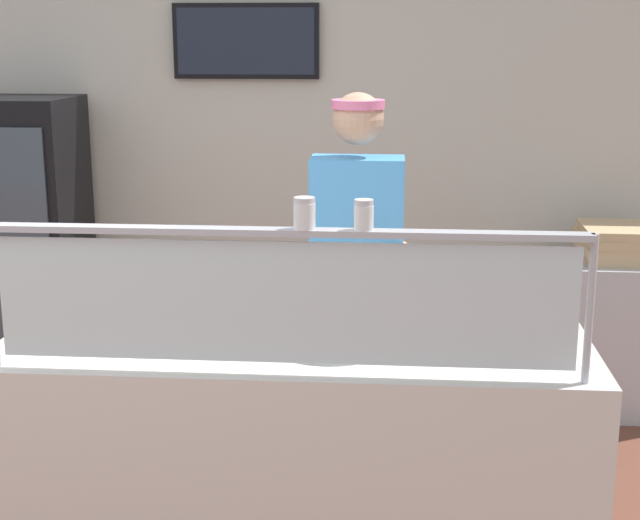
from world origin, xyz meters
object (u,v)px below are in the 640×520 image
pizza_server (318,335)px  pepper_flake_shaker (364,217)px  worker_figure (357,276)px  pizza_box_stack (621,243)px  drink_fridge (17,246)px  parmesan_shaker (304,215)px  pizza_tray (331,340)px

pizza_server → pepper_flake_shaker: (0.16, -0.28, 0.47)m
pepper_flake_shaker → worker_figure: bearing=93.1°
worker_figure → pizza_box_stack: (1.34, 1.13, -0.09)m
pizza_server → worker_figure: (0.10, 0.74, 0.02)m
pepper_flake_shaker → pizza_box_stack: bearing=59.1°
worker_figure → pizza_box_stack: worker_figure is taller
drink_fridge → pizza_box_stack: (3.30, -0.04, 0.09)m
parmesan_shaker → pepper_flake_shaker: 0.18m
parmesan_shaker → worker_figure: size_ratio=0.05×
pizza_tray → parmesan_shaker: 0.58m
pizza_tray → worker_figure: bearing=85.0°
parmesan_shaker → drink_fridge: drink_fridge is taller
pizza_tray → pepper_flake_shaker: (0.12, -0.30, 0.49)m
pepper_flake_shaker → drink_fridge: size_ratio=0.06×
parmesan_shaker → pizza_box_stack: parmesan_shaker is taller
pizza_server → drink_fridge: size_ratio=0.17×
worker_figure → pizza_box_stack: bearing=40.2°
parmesan_shaker → worker_figure: worker_figure is taller
pizza_tray → pizza_server: pizza_server is taller
pizza_tray → pizza_box_stack: pizza_box_stack is taller
pizza_server → parmesan_shaker: parmesan_shaker is taller
pepper_flake_shaker → pizza_box_stack: (1.29, 2.15, -0.54)m
pepper_flake_shaker → pizza_box_stack: pepper_flake_shaker is taller
pizza_server → parmesan_shaker: (-0.02, -0.28, 0.47)m
pizza_tray → parmesan_shaker: bearing=-101.3°
drink_fridge → pizza_box_stack: 3.30m
pizza_tray → parmesan_shaker: (-0.06, -0.30, 0.49)m
parmesan_shaker → pizza_box_stack: size_ratio=0.22×
drink_fridge → pepper_flake_shaker: bearing=-47.5°
pepper_flake_shaker → worker_figure: (-0.06, 1.02, -0.45)m
pizza_tray → parmesan_shaker: size_ratio=4.48×
pepper_flake_shaker → drink_fridge: (-2.01, 2.20, -0.63)m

